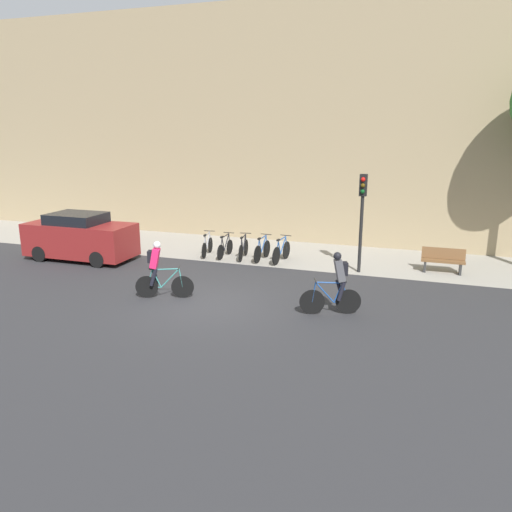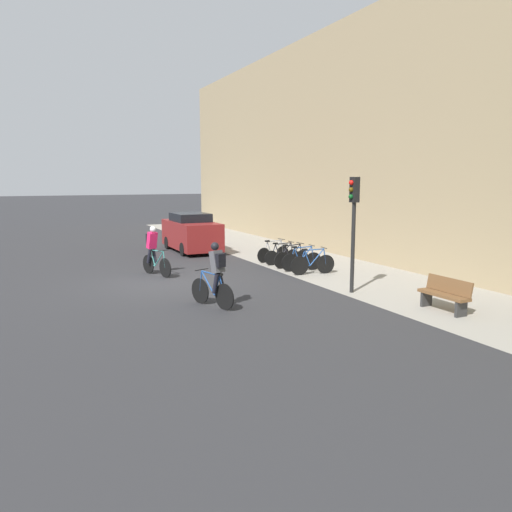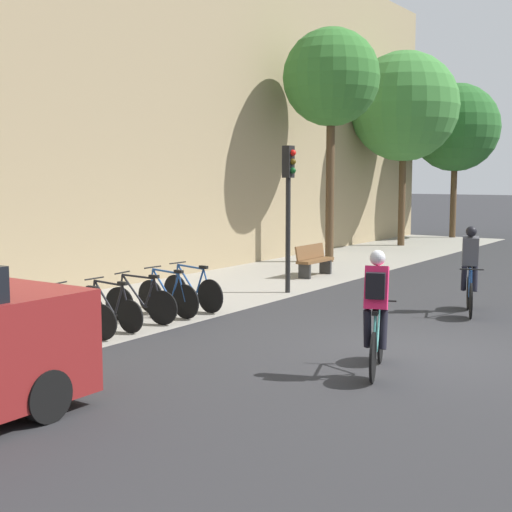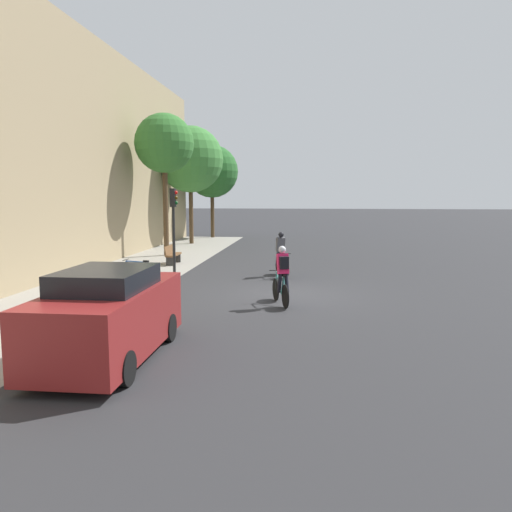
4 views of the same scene
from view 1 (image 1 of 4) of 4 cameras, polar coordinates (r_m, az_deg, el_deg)
The scene contains 13 objects.
ground at distance 15.02m, azimuth -5.77°, elevation -5.49°, with size 200.00×200.00×0.00m, color #2B2B2D.
kerb_strip at distance 21.07m, azimuth 1.78°, elevation 0.46°, with size 44.00×4.50×0.01m, color gray.
building_facade at distance 22.89m, azimuth 3.80°, elevation 14.68°, with size 44.00×0.60×10.39m, color #9E8966.
cyclist_pink at distance 15.50m, azimuth -11.15°, elevation -1.39°, with size 1.72×0.68×1.79m.
cyclist_grey at distance 14.07m, azimuth 9.22°, elevation -2.94°, with size 1.65×0.69×1.80m.
parked_bike_0 at distance 20.53m, azimuth -5.59°, elevation 1.13°, with size 0.46×1.62×0.95m.
parked_bike_1 at distance 20.23m, azimuth -3.55°, elevation 0.94°, with size 0.46×1.59×0.94m.
parked_bike_2 at distance 19.95m, azimuth -1.44°, elevation 0.82°, with size 0.46×1.66×0.97m.
parked_bike_3 at distance 19.70m, azimuth 0.71°, elevation 0.68°, with size 0.46×1.68×0.98m.
parked_bike_4 at distance 19.47m, azimuth 2.93°, elevation 0.51°, with size 0.46×1.75×0.99m.
traffic_light_pole at distance 18.02m, azimuth 12.04°, elevation 5.70°, with size 0.26×0.30×3.54m.
bench at distance 19.21m, azimuth 20.59°, elevation -0.46°, with size 1.50×0.44×0.89m.
parked_car at distance 20.92m, azimuth -19.45°, elevation 2.04°, with size 4.30×1.84×1.85m.
Camera 1 is at (5.91, -12.82, 5.12)m, focal length 35.00 mm.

